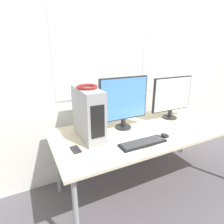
{
  "coord_description": "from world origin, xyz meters",
  "views": [
    {
      "loc": [
        -1.18,
        -1.0,
        1.54
      ],
      "look_at": [
        -0.46,
        0.44,
        0.99
      ],
      "focal_mm": 30.0,
      "sensor_mm": 36.0,
      "label": 1
    }
  ],
  "objects_px": {
    "headphones": "(87,87)",
    "monitor_main": "(124,101)",
    "mouse": "(165,135)",
    "pc_tower": "(88,113)",
    "monitor_right_near": "(172,96)",
    "cell_phone": "(76,149)",
    "keyboard": "(143,143)"
  },
  "relations": [
    {
      "from": "pc_tower",
      "to": "monitor_right_near",
      "type": "bearing_deg",
      "value": 2.18
    },
    {
      "from": "monitor_main",
      "to": "monitor_right_near",
      "type": "distance_m",
      "value": 0.64
    },
    {
      "from": "pc_tower",
      "to": "cell_phone",
      "type": "distance_m",
      "value": 0.35
    },
    {
      "from": "monitor_main",
      "to": "keyboard",
      "type": "xyz_separation_m",
      "value": [
        -0.02,
        -0.38,
        -0.28
      ]
    },
    {
      "from": "mouse",
      "to": "pc_tower",
      "type": "bearing_deg",
      "value": 153.12
    },
    {
      "from": "monitor_right_near",
      "to": "cell_phone",
      "type": "bearing_deg",
      "value": -169.7
    },
    {
      "from": "keyboard",
      "to": "monitor_right_near",
      "type": "bearing_deg",
      "value": 30.15
    },
    {
      "from": "monitor_main",
      "to": "mouse",
      "type": "height_order",
      "value": "monitor_main"
    },
    {
      "from": "pc_tower",
      "to": "cell_phone",
      "type": "height_order",
      "value": "pc_tower"
    },
    {
      "from": "pc_tower",
      "to": "cell_phone",
      "type": "relative_size",
      "value": 3.76
    },
    {
      "from": "monitor_main",
      "to": "monitor_right_near",
      "type": "xyz_separation_m",
      "value": [
        0.64,
        0.0,
        -0.02
      ]
    },
    {
      "from": "monitor_main",
      "to": "cell_phone",
      "type": "bearing_deg",
      "value": -159.31
    },
    {
      "from": "headphones",
      "to": "keyboard",
      "type": "distance_m",
      "value": 0.69
    },
    {
      "from": "headphones",
      "to": "mouse",
      "type": "relative_size",
      "value": 2.05
    },
    {
      "from": "pc_tower",
      "to": "monitor_main",
      "type": "bearing_deg",
      "value": 5.19
    },
    {
      "from": "headphones",
      "to": "mouse",
      "type": "distance_m",
      "value": 0.86
    },
    {
      "from": "pc_tower",
      "to": "mouse",
      "type": "height_order",
      "value": "pc_tower"
    },
    {
      "from": "headphones",
      "to": "mouse",
      "type": "bearing_deg",
      "value": -26.94
    },
    {
      "from": "monitor_main",
      "to": "monitor_right_near",
      "type": "relative_size",
      "value": 1.0
    },
    {
      "from": "pc_tower",
      "to": "mouse",
      "type": "relative_size",
      "value": 5.1
    },
    {
      "from": "pc_tower",
      "to": "monitor_right_near",
      "type": "relative_size",
      "value": 0.88
    },
    {
      "from": "pc_tower",
      "to": "cell_phone",
      "type": "bearing_deg",
      "value": -135.3
    },
    {
      "from": "keyboard",
      "to": "mouse",
      "type": "distance_m",
      "value": 0.27
    },
    {
      "from": "keyboard",
      "to": "cell_phone",
      "type": "distance_m",
      "value": 0.58
    },
    {
      "from": "monitor_right_near",
      "to": "mouse",
      "type": "relative_size",
      "value": 5.81
    },
    {
      "from": "headphones",
      "to": "monitor_main",
      "type": "distance_m",
      "value": 0.44
    },
    {
      "from": "pc_tower",
      "to": "headphones",
      "type": "relative_size",
      "value": 2.48
    },
    {
      "from": "headphones",
      "to": "keyboard",
      "type": "height_order",
      "value": "headphones"
    },
    {
      "from": "monitor_main",
      "to": "mouse",
      "type": "distance_m",
      "value": 0.52
    },
    {
      "from": "headphones",
      "to": "monitor_right_near",
      "type": "relative_size",
      "value": 0.35
    },
    {
      "from": "keyboard",
      "to": "monitor_main",
      "type": "bearing_deg",
      "value": 86.62
    },
    {
      "from": "monitor_main",
      "to": "mouse",
      "type": "bearing_deg",
      "value": -55.57
    }
  ]
}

